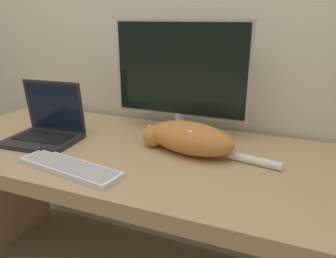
# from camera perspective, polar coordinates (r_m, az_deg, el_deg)

# --- Properties ---
(wall_back) EXTENTS (6.40, 0.06, 2.60)m
(wall_back) POSITION_cam_1_polar(r_m,az_deg,el_deg) (1.71, -0.97, 19.66)
(wall_back) COLOR beige
(wall_back) RESTS_ON ground_plane
(desk) EXTENTS (1.72, 0.78, 0.75)m
(desk) POSITION_cam_1_polar(r_m,az_deg,el_deg) (1.47, -7.90, -8.42)
(desk) COLOR tan
(desk) RESTS_ON ground_plane
(monitor) EXTENTS (0.62, 0.23, 0.52)m
(monitor) POSITION_cam_1_polar(r_m,az_deg,el_deg) (1.47, 2.09, 8.83)
(monitor) COLOR #B2B2B7
(monitor) RESTS_ON desk
(laptop) EXTENTS (0.31, 0.26, 0.26)m
(laptop) POSITION_cam_1_polar(r_m,az_deg,el_deg) (1.55, -20.46, -0.02)
(laptop) COLOR #232326
(laptop) RESTS_ON desk
(external_keyboard) EXTENTS (0.43, 0.18, 0.02)m
(external_keyboard) POSITION_cam_1_polar(r_m,az_deg,el_deg) (1.24, -16.75, -6.40)
(external_keyboard) COLOR white
(external_keyboard) RESTS_ON desk
(cat) EXTENTS (0.58, 0.23, 0.13)m
(cat) POSITION_cam_1_polar(r_m,az_deg,el_deg) (1.32, 3.65, -1.47)
(cat) COLOR #C67A38
(cat) RESTS_ON desk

